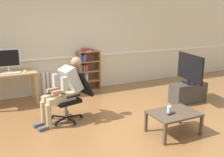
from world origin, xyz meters
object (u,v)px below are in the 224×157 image
at_px(computer_desk, 10,77).
at_px(radiator, 58,82).
at_px(computer_mouse, 25,71).
at_px(person_seated, 64,89).
at_px(bookshelf, 87,70).
at_px(office_chair, 73,93).
at_px(spare_remote, 171,114).
at_px(imac_monitor, 8,59).
at_px(tv_screen, 190,68).
at_px(coffee_table, 174,115).
at_px(tv_stand, 188,93).
at_px(keyboard, 12,73).
at_px(drinking_glass, 169,109).

height_order(computer_desk, radiator, computer_desk).
height_order(computer_mouse, person_seated, person_seated).
bearing_deg(bookshelf, office_chair, -118.98).
bearing_deg(spare_remote, imac_monitor, -148.52).
bearing_deg(person_seated, computer_mouse, -173.09).
bearing_deg(office_chair, tv_screen, 69.45).
bearing_deg(tv_screen, coffee_table, 141.53).
height_order(imac_monitor, spare_remote, imac_monitor).
height_order(radiator, office_chair, office_chair).
height_order(office_chair, person_seated, person_seated).
bearing_deg(tv_screen, tv_stand, 90.00).
relative_size(coffee_table, spare_remote, 5.48).
xyz_separation_m(keyboard, person_seated, (0.80, -1.27, -0.11)).
distance_m(person_seated, spare_remote, 2.01).
relative_size(radiator, tv_screen, 0.79).
distance_m(bookshelf, drinking_glass, 3.02).
bearing_deg(radiator, imac_monitor, -164.89).
bearing_deg(bookshelf, tv_stand, -47.11).
relative_size(computer_desk, radiator, 1.40).
height_order(computer_mouse, office_chair, office_chair).
xyz_separation_m(computer_desk, keyboard, (0.03, -0.14, 0.13)).
distance_m(keyboard, bookshelf, 1.96).
relative_size(keyboard, drinking_glass, 3.44).
bearing_deg(imac_monitor, computer_mouse, -31.56).
xyz_separation_m(imac_monitor, tv_stand, (3.72, -1.71, -0.82)).
bearing_deg(spare_remote, tv_screen, 121.66).
bearing_deg(tv_screen, computer_mouse, 78.14).
xyz_separation_m(imac_monitor, tv_screen, (3.72, -1.71, -0.23)).
bearing_deg(bookshelf, keyboard, -167.32).
relative_size(keyboard, person_seated, 0.32).
relative_size(computer_mouse, bookshelf, 0.09).
distance_m(radiator, tv_screen, 3.31).
bearing_deg(person_seated, drinking_glass, 33.54).
height_order(office_chair, tv_screen, tv_screen).
bearing_deg(keyboard, bookshelf, 12.68).
relative_size(person_seated, coffee_table, 1.48).
height_order(imac_monitor, radiator, imac_monitor).
bearing_deg(keyboard, office_chair, -51.22).
relative_size(bookshelf, drinking_glass, 10.20).
bearing_deg(office_chair, radiator, 160.77).
relative_size(tv_stand, spare_remote, 5.70).
xyz_separation_m(coffee_table, spare_remote, (-0.10, -0.05, 0.05)).
distance_m(computer_mouse, coffee_table, 3.36).
bearing_deg(drinking_glass, office_chair, 133.45).
xyz_separation_m(tv_stand, drinking_glass, (-1.43, -1.08, 0.21)).
bearing_deg(person_seated, office_chair, 90.00).
bearing_deg(radiator, keyboard, -154.61).
distance_m(bookshelf, office_chair, 1.89).
bearing_deg(spare_remote, bookshelf, 179.28).
height_order(bookshelf, radiator, bookshelf).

